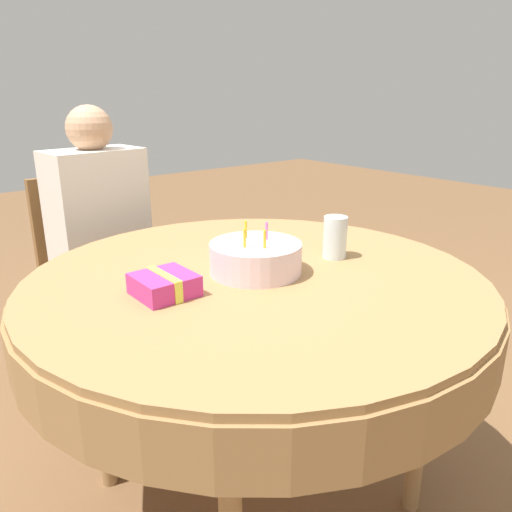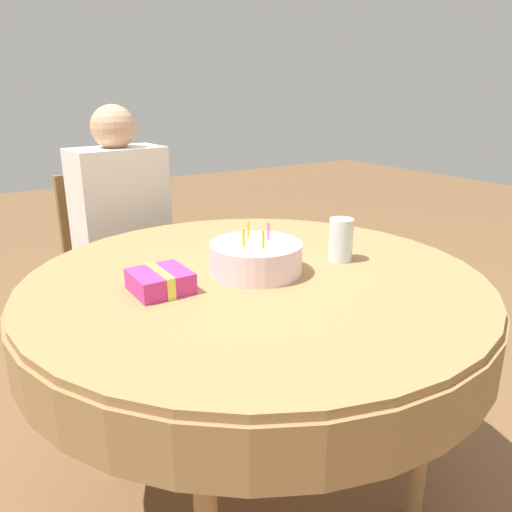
# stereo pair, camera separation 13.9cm
# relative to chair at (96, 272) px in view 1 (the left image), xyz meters

# --- Properties ---
(ground_plane) EXTENTS (12.00, 12.00, 0.00)m
(ground_plane) POSITION_rel_chair_xyz_m (0.08, -1.02, -0.50)
(ground_plane) COLOR brown
(dining_table) EXTENTS (1.30, 1.30, 0.77)m
(dining_table) POSITION_rel_chair_xyz_m (0.08, -1.02, 0.18)
(dining_table) COLOR #9E7547
(dining_table) RESTS_ON ground_plane
(chair) EXTENTS (0.48, 0.48, 0.92)m
(chair) POSITION_rel_chair_xyz_m (0.00, 0.00, 0.00)
(chair) COLOR brown
(chair) RESTS_ON ground_plane
(person) EXTENTS (0.39, 0.34, 1.21)m
(person) POSITION_rel_chair_xyz_m (0.01, -0.09, 0.22)
(person) COLOR tan
(person) RESTS_ON ground_plane
(birthday_cake) EXTENTS (0.26, 0.26, 0.14)m
(birthday_cake) POSITION_rel_chair_xyz_m (0.09, -1.01, 0.31)
(birthday_cake) COLOR silver
(birthday_cake) RESTS_ON dining_table
(drinking_glass) EXTENTS (0.07, 0.07, 0.13)m
(drinking_glass) POSITION_rel_chair_xyz_m (0.36, -1.06, 0.33)
(drinking_glass) COLOR silver
(drinking_glass) RESTS_ON dining_table
(gift_box) EXTENTS (0.14, 0.15, 0.06)m
(gift_box) POSITION_rel_chair_xyz_m (-0.19, -0.99, 0.30)
(gift_box) COLOR #D13384
(gift_box) RESTS_ON dining_table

